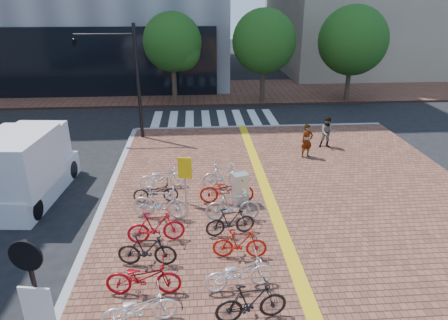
{
  "coord_description": "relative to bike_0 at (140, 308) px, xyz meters",
  "views": [
    {
      "loc": [
        -0.61,
        -9.44,
        7.1
      ],
      "look_at": [
        0.4,
        4.4,
        1.3
      ],
      "focal_mm": 32.0,
      "sensor_mm": 36.0,
      "label": 1
    }
  ],
  "objects": [
    {
      "name": "yellow_sign",
      "position": [
        0.94,
        5.56,
        0.79
      ],
      "size": [
        0.48,
        0.16,
        1.79
      ],
      "color": "#B7B7BC",
      "rests_on": "sidewalk"
    },
    {
      "name": "bike_3",
      "position": [
        0.1,
        3.26,
        0.07
      ],
      "size": [
        1.76,
        0.67,
        1.03
      ],
      "primitive_type": "imported",
      "rotation": [
        0.0,
        0.0,
        1.68
      ],
      "color": "#B80D1D",
      "rests_on": "sidewalk"
    },
    {
      "name": "far_sidewalk",
      "position": [
        1.99,
        23.36,
        -0.52
      ],
      "size": [
        70.0,
        8.0,
        0.15
      ],
      "primitive_type": "cube",
      "color": "brown",
      "rests_on": "ground"
    },
    {
      "name": "notice_sign",
      "position": [
        -1.51,
        -1.32,
        1.58
      ],
      "size": [
        0.59,
        0.18,
        3.21
      ],
      "color": "black",
      "rests_on": "sidewalk"
    },
    {
      "name": "bike_2",
      "position": [
        -0.06,
        2.15,
        0.04
      ],
      "size": [
        1.67,
        0.61,
        0.98
      ],
      "primitive_type": "imported",
      "rotation": [
        0.0,
        0.0,
        1.48
      ],
      "color": "black",
      "rests_on": "sidewalk"
    },
    {
      "name": "bike_12",
      "position": [
        2.41,
        5.55,
        0.06
      ],
      "size": [
        1.95,
        0.71,
        1.02
      ],
      "primitive_type": "imported",
      "rotation": [
        0.0,
        0.0,
        1.55
      ],
      "color": "#A1150B",
      "rests_on": "sidewalk"
    },
    {
      "name": "bike_10",
      "position": [
        2.35,
        3.49,
        0.02
      ],
      "size": [
        1.62,
        0.71,
        0.94
      ],
      "primitive_type": "imported",
      "rotation": [
        0.0,
        0.0,
        1.75
      ],
      "color": "black",
      "rests_on": "sidewalk"
    },
    {
      "name": "bike_9",
      "position": [
        2.51,
        2.31,
        0.01
      ],
      "size": [
        1.57,
        0.57,
        0.93
      ],
      "primitive_type": "imported",
      "rotation": [
        0.0,
        0.0,
        1.49
      ],
      "color": "red",
      "rests_on": "sidewalk"
    },
    {
      "name": "bike_0",
      "position": [
        0.0,
        0.0,
        0.0
      ],
      "size": [
        1.79,
        0.91,
        0.9
      ],
      "primitive_type": "imported",
      "rotation": [
        0.0,
        0.0,
        1.76
      ],
      "color": "white",
      "rests_on": "sidewalk"
    },
    {
      "name": "bike_11",
      "position": [
        2.5,
        4.32,
        0.09
      ],
      "size": [
        1.81,
        0.51,
        1.09
      ],
      "primitive_type": "imported",
      "rotation": [
        0.0,
        0.0,
        1.57
      ],
      "color": "#ADADB2",
      "rests_on": "sidewalk"
    },
    {
      "name": "traffic_light_pole",
      "position": [
        -2.75,
        12.96,
        3.47
      ],
      "size": [
        3.05,
        1.18,
        5.68
      ],
      "color": "black",
      "rests_on": "sidewalk"
    },
    {
      "name": "pedestrian_b",
      "position": [
        7.7,
        10.78,
        0.3
      ],
      "size": [
        0.81,
        0.67,
        1.5
      ],
      "primitive_type": "imported",
      "rotation": [
        0.0,
        0.0,
        -0.14
      ],
      "color": "#4C4E60",
      "rests_on": "sidewalk"
    },
    {
      "name": "bike_4",
      "position": [
        0.12,
        4.63,
        0.13
      ],
      "size": [
        2.01,
        0.93,
        1.16
      ],
      "primitive_type": "imported",
      "rotation": [
        0.0,
        0.0,
        1.37
      ],
      "color": "silver",
      "rests_on": "sidewalk"
    },
    {
      "name": "bike_13",
      "position": [
        2.36,
        6.79,
        0.05
      ],
      "size": [
        1.7,
        0.69,
        0.99
      ],
      "primitive_type": "imported",
      "rotation": [
        0.0,
        0.0,
        1.71
      ],
      "color": "#BCBCC2",
      "rests_on": "sidewalk"
    },
    {
      "name": "crosswalk",
      "position": [
        2.49,
        16.36,
        -0.59
      ],
      "size": [
        7.5,
        4.0,
        0.01
      ],
      "color": "silver",
      "rests_on": "ground"
    },
    {
      "name": "bike_6",
      "position": [
        0.01,
        6.89,
        0.01
      ],
      "size": [
        1.81,
        0.9,
        0.91
      ],
      "primitive_type": "imported",
      "rotation": [
        0.0,
        0.0,
        1.74
      ],
      "color": "white",
      "rests_on": "sidewalk"
    },
    {
      "name": "bike_1",
      "position": [
        -0.02,
        1.0,
        0.04
      ],
      "size": [
        1.9,
        0.73,
        0.98
      ],
      "primitive_type": "imported",
      "rotation": [
        0.0,
        0.0,
        1.53
      ],
      "color": "#A50B14",
      "rests_on": "sidewalk"
    },
    {
      "name": "bike_5",
      "position": [
        -0.13,
        5.78,
        -0.03
      ],
      "size": [
        1.62,
        0.6,
        0.84
      ],
      "primitive_type": "imported",
      "rotation": [
        0.0,
        0.0,
        1.6
      ],
      "color": "black",
      "rests_on": "sidewalk"
    },
    {
      "name": "pedestrian_a",
      "position": [
        6.37,
        9.61,
        0.33
      ],
      "size": [
        0.65,
        0.51,
        1.55
      ],
      "primitive_type": "imported",
      "rotation": [
        0.0,
        0.0,
        0.28
      ],
      "color": "gray",
      "rests_on": "sidewalk"
    },
    {
      "name": "bike_8",
      "position": [
        2.35,
        1.02,
        0.02
      ],
      "size": [
        1.88,
        0.94,
        0.95
      ],
      "primitive_type": "imported",
      "rotation": [
        0.0,
        0.0,
        1.75
      ],
      "color": "white",
      "rests_on": "sidewalk"
    },
    {
      "name": "street_trees",
      "position": [
        7.03,
        19.82,
        3.5
      ],
      "size": [
        16.2,
        4.6,
        6.35
      ],
      "color": "#38281E",
      "rests_on": "far_sidewalk"
    },
    {
      "name": "bike_7",
      "position": [
        2.51,
        -0.06,
        0.06
      ],
      "size": [
        1.73,
        0.68,
        1.01
      ],
      "primitive_type": "imported",
      "rotation": [
        0.0,
        0.0,
        1.7
      ],
      "color": "black",
      "rests_on": "sidewalk"
    },
    {
      "name": "box_truck",
      "position": [
        -4.86,
        6.75,
        0.67
      ],
      "size": [
        2.43,
        4.83,
        2.7
      ],
      "color": "silver",
      "rests_on": "ground"
    },
    {
      "name": "ground",
      "position": [
        1.99,
        2.36,
        -0.6
      ],
      "size": [
        120.0,
        120.0,
        0.0
      ],
      "primitive_type": "plane",
      "color": "black",
      "rests_on": "ground"
    },
    {
      "name": "utility_box",
      "position": [
        2.87,
        5.45,
        0.13
      ],
      "size": [
        0.63,
        0.53,
        1.16
      ],
      "primitive_type": "cube",
      "rotation": [
        0.0,
        0.0,
        0.33
      ],
      "color": "#B7B8BD",
      "rests_on": "sidewalk"
    },
    {
      "name": "kerb_north",
      "position": [
        4.99,
        14.36,
        -0.52
      ],
      "size": [
        14.0,
        0.25,
        0.15
      ],
      "primitive_type": "cube",
      "color": "gray",
      "rests_on": "ground"
    }
  ]
}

